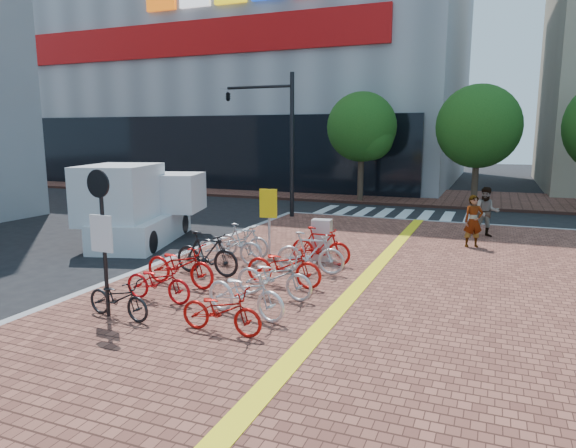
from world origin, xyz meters
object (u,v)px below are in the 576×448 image
at_px(bike_5, 243,241).
at_px(traffic_light_pole, 262,119).
at_px(bike_7, 245,292).
at_px(notice_sign, 102,225).
at_px(pedestrian_a, 473,221).
at_px(box_truck, 141,206).
at_px(bike_8, 274,277).
at_px(bike_10, 310,253).
at_px(bike_0, 118,298).
at_px(bike_6, 221,310).
at_px(yellow_sign, 269,209).
at_px(bike_4, 229,246).
at_px(utility_box, 322,240).
at_px(bike_2, 180,265).
at_px(pedestrian_b, 486,212).
at_px(bike_9, 284,265).
at_px(bike_3, 207,253).
at_px(bike_1, 158,282).
at_px(bike_11, 321,246).

xyz_separation_m(bike_5, traffic_light_pole, (-2.94, 7.79, 3.85)).
distance_m(bike_7, notice_sign, 3.17).
bearing_deg(pedestrian_a, box_truck, 170.73).
distance_m(bike_8, bike_10, 2.26).
bearing_deg(notice_sign, bike_0, 6.08).
bearing_deg(bike_6, yellow_sign, 16.55).
distance_m(bike_4, utility_box, 2.72).
relative_size(bike_2, utility_box, 1.65).
distance_m(bike_6, bike_10, 4.57).
bearing_deg(pedestrian_b, yellow_sign, -143.35).
xyz_separation_m(bike_9, pedestrian_b, (4.47, 8.41, 0.39)).
bearing_deg(bike_0, bike_4, 6.60).
bearing_deg(bike_6, bike_10, -1.39).
distance_m(bike_10, pedestrian_a, 6.40).
bearing_deg(yellow_sign, bike_4, -111.82).
height_order(bike_4, bike_8, bike_4).
height_order(bike_3, pedestrian_b, pedestrian_b).
height_order(bike_0, box_truck, box_truck).
relative_size(bike_7, pedestrian_a, 1.13).
bearing_deg(bike_10, bike_5, 64.21).
distance_m(bike_1, bike_11, 5.07).
bearing_deg(bike_5, traffic_light_pole, 22.41).
distance_m(bike_4, bike_6, 5.23).
bearing_deg(bike_11, bike_1, 154.73).
bearing_deg(bike_7, bike_8, 8.72).
bearing_deg(bike_0, bike_3, 6.52).
xyz_separation_m(bike_9, bike_10, (0.22, 1.32, 0.04)).
relative_size(bike_6, utility_box, 1.38).
bearing_deg(bike_8, notice_sign, 134.55).
relative_size(bike_0, bike_9, 0.81).
height_order(bike_3, bike_5, bike_3).
relative_size(bike_2, traffic_light_pole, 0.32).
bearing_deg(utility_box, bike_9, -90.89).
bearing_deg(bike_5, bike_4, -179.04).
bearing_deg(bike_10, bike_6, 173.21).
bearing_deg(pedestrian_b, bike_6, -115.80).
xyz_separation_m(bike_0, yellow_sign, (0.56, 6.23, 1.00)).
height_order(bike_7, pedestrian_a, pedestrian_a).
height_order(bike_1, yellow_sign, yellow_sign).
height_order(bike_1, bike_3, bike_3).
distance_m(bike_5, box_truck, 4.84).
bearing_deg(bike_2, bike_4, 3.26).
relative_size(bike_6, pedestrian_b, 0.93).
distance_m(bike_1, utility_box, 5.44).
distance_m(bike_4, box_truck, 5.10).
xyz_separation_m(bike_1, bike_9, (2.15, 2.14, 0.07)).
bearing_deg(notice_sign, bike_7, 22.43).
bearing_deg(bike_7, yellow_sign, 30.20).
height_order(utility_box, traffic_light_pole, traffic_light_pole).
bearing_deg(bike_8, pedestrian_a, -25.89).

